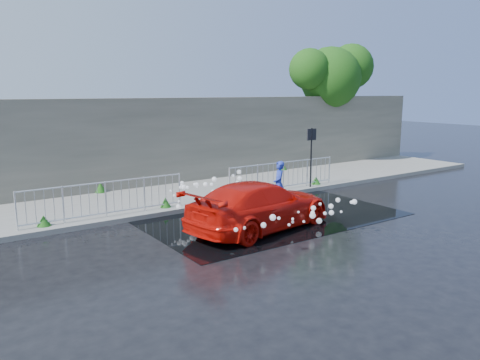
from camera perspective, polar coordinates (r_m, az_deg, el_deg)
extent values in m
plane|color=black|center=(13.93, 4.66, -5.58)|extent=(90.00, 90.00, 0.00)
cube|color=slate|center=(17.93, -5.53, -1.64)|extent=(30.00, 4.00, 0.15)
cube|color=slate|center=(16.26, -2.07, -2.87)|extent=(30.00, 0.25, 0.16)
cube|color=#575549|center=(19.57, -8.80, 4.75)|extent=(30.00, 0.60, 3.50)
cube|color=black|center=(14.98, 3.71, -4.37)|extent=(8.00, 5.00, 0.01)
cylinder|color=black|center=(18.67, 8.65, 2.45)|extent=(0.06, 0.06, 2.50)
cube|color=black|center=(18.56, 8.73, 5.51)|extent=(0.45, 0.04, 0.45)
cylinder|color=#332114|center=(26.22, 10.31, 7.52)|extent=(0.36, 0.36, 5.00)
sphere|color=#1E4711|center=(25.27, 10.96, 12.15)|extent=(3.17, 3.17, 3.17)
sphere|color=#1E4711|center=(26.39, 13.35, 13.30)|extent=(2.42, 2.42, 2.42)
sphere|color=#1E4711|center=(24.24, 8.45, 13.24)|extent=(2.05, 2.05, 2.05)
cylinder|color=silver|center=(14.17, -25.65, -3.43)|extent=(0.05, 0.05, 1.10)
cylinder|color=silver|center=(15.68, -7.39, -1.14)|extent=(0.05, 0.05, 1.10)
cylinder|color=silver|center=(14.63, -16.15, -0.27)|extent=(5.00, 0.04, 0.04)
cylinder|color=silver|center=(14.83, -15.96, -3.88)|extent=(5.00, 0.04, 0.04)
cylinder|color=silver|center=(16.68, -1.29, -0.34)|extent=(0.05, 0.05, 1.10)
cylinder|color=silver|center=(19.84, 10.84, 1.26)|extent=(0.05, 0.05, 1.10)
cylinder|color=silver|center=(18.07, 5.33, 2.16)|extent=(5.00, 0.04, 0.04)
cylinder|color=silver|center=(18.24, 5.28, -0.80)|extent=(5.00, 0.04, 0.04)
cone|color=#214F15|center=(14.42, -22.81, -4.59)|extent=(0.40, 0.40, 0.31)
cone|color=#214F15|center=(15.59, -9.07, -2.70)|extent=(0.36, 0.36, 0.34)
cone|color=#214F15|center=(17.18, 0.57, -1.21)|extent=(0.44, 0.44, 0.40)
cone|color=#214F15|center=(19.45, 9.25, -0.03)|extent=(0.38, 0.38, 0.33)
cone|color=#214F15|center=(18.41, -16.65, -0.86)|extent=(0.42, 0.42, 0.39)
cone|color=#214F15|center=(22.81, 5.32, 1.57)|extent=(0.34, 0.34, 0.26)
sphere|color=white|center=(14.96, -7.14, -0.67)|extent=(0.09, 0.09, 0.09)
sphere|color=white|center=(15.15, -5.54, -0.53)|extent=(0.10, 0.10, 0.10)
sphere|color=white|center=(14.89, -3.51, -1.75)|extent=(0.12, 0.12, 0.12)
sphere|color=white|center=(14.55, -8.04, -1.88)|extent=(0.08, 0.08, 0.08)
sphere|color=white|center=(14.66, -8.46, -1.31)|extent=(0.07, 0.07, 0.07)
sphere|color=white|center=(15.24, -5.27, -0.87)|extent=(0.07, 0.07, 0.07)
sphere|color=white|center=(14.05, -4.43, -3.40)|extent=(0.08, 0.08, 0.08)
sphere|color=white|center=(13.90, -7.52, -3.26)|extent=(0.15, 0.15, 0.15)
sphere|color=white|center=(13.47, -5.88, -5.10)|extent=(0.17, 0.17, 0.17)
sphere|color=white|center=(15.03, 3.55, -3.36)|extent=(0.08, 0.08, 0.08)
sphere|color=white|center=(14.85, -2.24, -2.08)|extent=(0.16, 0.16, 0.16)
sphere|color=white|center=(15.24, -5.31, -0.57)|extent=(0.14, 0.14, 0.14)
sphere|color=white|center=(16.86, -0.12, 0.99)|extent=(0.17, 0.17, 0.17)
sphere|color=white|center=(14.95, 2.85, -2.81)|extent=(0.11, 0.11, 0.11)
sphere|color=white|center=(13.97, -4.54, -3.75)|extent=(0.16, 0.16, 0.16)
sphere|color=white|center=(15.68, -0.31, -0.34)|extent=(0.14, 0.14, 0.14)
sphere|color=white|center=(15.64, 2.15, -1.16)|extent=(0.17, 0.17, 0.17)
sphere|color=white|center=(15.10, 3.52, -3.35)|extent=(0.17, 0.17, 0.17)
sphere|color=white|center=(15.75, 4.18, -1.90)|extent=(0.15, 0.15, 0.15)
sphere|color=white|center=(16.15, -0.03, 0.20)|extent=(0.16, 0.16, 0.16)
sphere|color=white|center=(15.69, -3.48, -0.53)|extent=(0.12, 0.12, 0.12)
sphere|color=white|center=(14.98, -6.44, -0.91)|extent=(0.11, 0.11, 0.11)
sphere|color=white|center=(15.08, 2.51, -2.79)|extent=(0.07, 0.07, 0.07)
sphere|color=white|center=(15.35, -1.44, -1.52)|extent=(0.08, 0.08, 0.08)
sphere|color=white|center=(15.18, -7.08, -0.33)|extent=(0.12, 0.12, 0.12)
sphere|color=white|center=(15.45, 1.95, -1.51)|extent=(0.09, 0.09, 0.09)
sphere|color=white|center=(14.80, -6.87, -0.88)|extent=(0.16, 0.16, 0.16)
sphere|color=white|center=(16.73, -0.86, 0.55)|extent=(0.11, 0.11, 0.11)
sphere|color=white|center=(14.92, -1.50, -2.01)|extent=(0.10, 0.10, 0.10)
sphere|color=white|center=(15.96, -3.15, 0.10)|extent=(0.17, 0.17, 0.17)
sphere|color=white|center=(14.25, -4.12, -2.68)|extent=(0.10, 0.10, 0.10)
sphere|color=white|center=(15.25, -4.23, -0.53)|extent=(0.16, 0.16, 0.16)
sphere|color=white|center=(13.64, -3.87, -5.30)|extent=(0.10, 0.10, 0.10)
sphere|color=white|center=(14.15, -4.37, -3.38)|extent=(0.14, 0.14, 0.14)
sphere|color=white|center=(14.75, 0.73, -2.93)|extent=(0.11, 0.11, 0.11)
sphere|color=white|center=(15.16, 0.00, -1.86)|extent=(0.09, 0.09, 0.09)
sphere|color=white|center=(15.27, 1.44, -1.59)|extent=(0.12, 0.12, 0.12)
sphere|color=white|center=(14.96, -7.30, -0.91)|extent=(0.09, 0.09, 0.09)
sphere|color=white|center=(14.61, 0.61, -3.28)|extent=(0.11, 0.11, 0.11)
sphere|color=white|center=(14.75, -3.29, -1.45)|extent=(0.15, 0.15, 0.15)
sphere|color=white|center=(15.23, 1.81, -1.64)|extent=(0.18, 0.18, 0.18)
sphere|color=white|center=(14.84, -2.55, -1.81)|extent=(0.16, 0.16, 0.16)
sphere|color=white|center=(14.34, -7.46, -2.61)|extent=(0.07, 0.07, 0.07)
sphere|color=white|center=(15.10, 3.20, -3.64)|extent=(0.17, 0.17, 0.17)
sphere|color=white|center=(15.05, 4.53, -3.02)|extent=(0.16, 0.16, 0.16)
sphere|color=white|center=(15.29, -1.01, -0.75)|extent=(0.14, 0.14, 0.14)
sphere|color=white|center=(11.91, -1.01, -7.18)|extent=(0.16, 0.16, 0.16)
sphere|color=white|center=(13.79, 9.63, -4.93)|extent=(0.17, 0.17, 0.17)
sphere|color=white|center=(13.32, 10.32, -4.02)|extent=(0.10, 0.10, 0.10)
sphere|color=white|center=(12.81, 8.94, -3.41)|extent=(0.14, 0.14, 0.14)
sphere|color=white|center=(13.10, 11.03, -3.16)|extent=(0.14, 0.14, 0.14)
sphere|color=white|center=(13.45, 8.84, -4.31)|extent=(0.18, 0.18, 0.18)
sphere|color=white|center=(13.23, 6.42, -5.10)|extent=(0.09, 0.09, 0.09)
sphere|color=white|center=(12.00, 4.76, -4.67)|extent=(0.09, 0.09, 0.09)
sphere|color=white|center=(12.34, 7.15, -3.89)|extent=(0.06, 0.06, 0.06)
sphere|color=white|center=(12.76, 8.85, -3.97)|extent=(0.12, 0.12, 0.12)
sphere|color=white|center=(12.80, 6.00, -5.45)|extent=(0.08, 0.08, 0.08)
sphere|color=white|center=(13.23, 13.44, -2.66)|extent=(0.10, 0.10, 0.10)
sphere|color=white|center=(11.84, 2.89, -5.52)|extent=(0.15, 0.15, 0.15)
sphere|color=white|center=(11.08, 4.02, -4.58)|extent=(0.16, 0.16, 0.16)
sphere|color=white|center=(13.02, 11.85, -2.41)|extent=(0.13, 0.13, 0.13)
sphere|color=white|center=(12.62, 7.79, -5.05)|extent=(0.07, 0.07, 0.07)
sphere|color=white|center=(13.59, 12.23, -3.81)|extent=(0.07, 0.07, 0.07)
sphere|color=white|center=(12.88, 6.45, -4.74)|extent=(0.08, 0.08, 0.08)
sphere|color=white|center=(12.98, 13.77, -2.60)|extent=(0.15, 0.15, 0.15)
sphere|color=white|center=(11.36, -0.50, -6.08)|extent=(0.11, 0.11, 0.11)
sphere|color=white|center=(11.71, 0.51, -5.85)|extent=(0.09, 0.09, 0.09)
sphere|color=white|center=(13.88, 11.09, -3.93)|extent=(0.15, 0.15, 0.15)
sphere|color=white|center=(12.59, 9.75, -2.89)|extent=(0.08, 0.08, 0.08)
imported|color=red|center=(13.44, 2.45, -3.10)|extent=(5.06, 2.79, 1.39)
imported|color=#2236AE|center=(16.02, 4.76, -0.50)|extent=(0.62, 0.69, 1.58)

